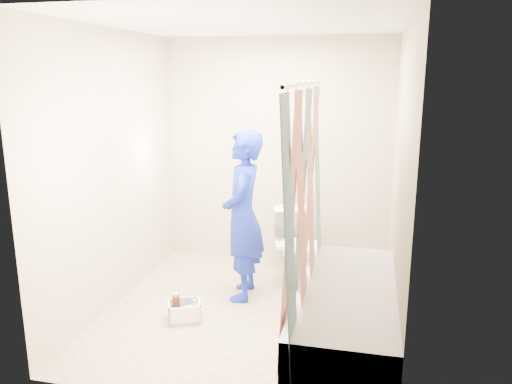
% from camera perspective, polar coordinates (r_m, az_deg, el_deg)
% --- Properties ---
extents(floor, '(2.60, 2.60, 0.00)m').
position_cam_1_polar(floor, '(4.47, -0.87, -13.50)').
color(floor, tan).
rests_on(floor, ground).
extents(ceiling, '(2.40, 2.60, 0.02)m').
position_cam_1_polar(ceiling, '(4.01, -1.00, 18.82)').
color(ceiling, white).
rests_on(ceiling, wall_back).
extents(wall_back, '(2.40, 0.02, 2.40)m').
position_cam_1_polar(wall_back, '(5.32, 2.45, 4.48)').
color(wall_back, '#BFAB93').
rests_on(wall_back, ground).
extents(wall_front, '(2.40, 0.02, 2.40)m').
position_cam_1_polar(wall_front, '(2.86, -7.22, -3.30)').
color(wall_front, '#BFAB93').
rests_on(wall_front, ground).
extents(wall_left, '(0.02, 2.60, 2.40)m').
position_cam_1_polar(wall_left, '(4.51, -15.91, 2.38)').
color(wall_left, '#BFAB93').
rests_on(wall_left, ground).
extents(wall_right, '(0.02, 2.60, 2.40)m').
position_cam_1_polar(wall_right, '(3.96, 16.16, 0.91)').
color(wall_right, '#BFAB93').
rests_on(wall_right, ground).
extents(bathtub, '(0.70, 1.75, 0.50)m').
position_cam_1_polar(bathtub, '(3.86, 10.22, -13.79)').
color(bathtub, silver).
rests_on(bathtub, ground).
extents(curtain_rod, '(0.02, 1.90, 0.02)m').
position_cam_1_polar(curtain_rod, '(3.48, 5.82, 12.18)').
color(curtain_rod, silver).
rests_on(curtain_rod, wall_back).
extents(shower_curtain, '(0.06, 1.75, 1.80)m').
position_cam_1_polar(shower_curtain, '(3.61, 5.48, -2.72)').
color(shower_curtain, white).
rests_on(shower_curtain, curtain_rod).
extents(toilet, '(0.58, 0.78, 0.70)m').
position_cam_1_polar(toilet, '(4.96, 4.58, -6.32)').
color(toilet, silver).
rests_on(toilet, ground).
extents(tank_lid, '(0.47, 0.31, 0.03)m').
position_cam_1_polar(tank_lid, '(4.84, 4.79, -6.08)').
color(tank_lid, white).
rests_on(tank_lid, toilet).
extents(tank_internals, '(0.17, 0.08, 0.23)m').
position_cam_1_polar(tank_internals, '(5.03, 3.88, -1.95)').
color(tank_internals, black).
rests_on(tank_internals, toilet).
extents(plumber, '(0.43, 0.60, 1.55)m').
position_cam_1_polar(plumber, '(4.49, -1.50, -2.74)').
color(plumber, '#1021A3').
rests_on(plumber, ground).
extents(cleaning_caddy, '(0.34, 0.31, 0.21)m').
position_cam_1_polar(cleaning_caddy, '(4.34, -8.08, -13.37)').
color(cleaning_caddy, white).
rests_on(cleaning_caddy, ground).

